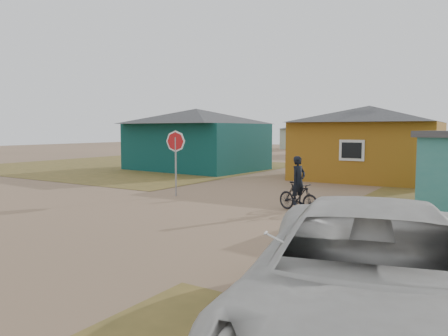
% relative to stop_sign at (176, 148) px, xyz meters
% --- Properties ---
extents(ground, '(120.00, 120.00, 0.00)m').
position_rel_stop_sign_xyz_m(ground, '(2.31, -3.66, -1.90)').
color(ground, '#8C6C51').
extents(grass_nw, '(20.00, 18.00, 0.00)m').
position_rel_stop_sign_xyz_m(grass_nw, '(-11.69, 9.34, -1.90)').
color(grass_nw, brown).
rests_on(grass_nw, ground).
extents(house_teal, '(8.93, 7.08, 4.00)m').
position_rel_stop_sign_xyz_m(house_teal, '(-6.19, 9.84, 0.15)').
color(house_teal, '#0A3735').
rests_on(house_teal, ground).
extents(house_yellow, '(7.72, 6.76, 3.90)m').
position_rel_stop_sign_xyz_m(house_yellow, '(4.81, 10.34, 0.10)').
color(house_yellow, '#945F16').
rests_on(house_yellow, ground).
extents(house_pale_west, '(7.04, 6.15, 3.60)m').
position_rel_stop_sign_xyz_m(house_pale_west, '(-3.69, 30.34, -0.05)').
color(house_pale_west, '#A0AF96').
rests_on(house_pale_west, ground).
extents(house_pale_north, '(6.28, 5.81, 3.40)m').
position_rel_stop_sign_xyz_m(house_pale_north, '(-11.69, 42.34, -0.15)').
color(house_pale_north, '#A0AF96').
rests_on(house_pale_north, ground).
extents(stop_sign, '(0.83, 0.26, 2.60)m').
position_rel_stop_sign_xyz_m(stop_sign, '(0.00, 0.00, 0.00)').
color(stop_sign, gray).
rests_on(stop_sign, ground).
extents(cyclist, '(1.65, 0.87, 1.79)m').
position_rel_stop_sign_xyz_m(cyclist, '(5.37, -0.40, -1.25)').
color(cyclist, black).
rests_on(cyclist, ground).
extents(vehicle, '(4.43, 6.85, 1.75)m').
position_rel_stop_sign_xyz_m(vehicle, '(9.64, -8.31, -1.03)').
color(vehicle, silver).
rests_on(vehicle, ground).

